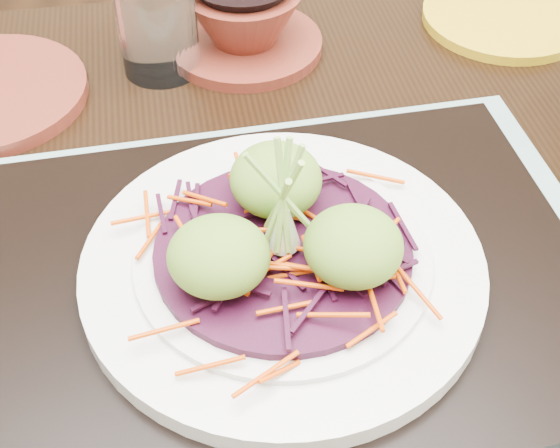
{
  "coord_description": "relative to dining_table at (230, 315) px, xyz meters",
  "views": [
    {
      "loc": [
        -0.01,
        -0.47,
        1.19
      ],
      "look_at": [
        0.03,
        -0.08,
        0.8
      ],
      "focal_mm": 50.0,
      "sensor_mm": 36.0,
      "label": 1
    }
  ],
  "objects": [
    {
      "name": "water_glass",
      "position": [
        -0.05,
        0.25,
        0.15
      ],
      "size": [
        0.09,
        0.09,
        0.11
      ],
      "primitive_type": "cylinder",
      "rotation": [
        0.0,
        0.0,
        -0.17
      ],
      "color": "white",
      "rests_on": "dining_table"
    },
    {
      "name": "placemat",
      "position": [
        0.04,
        -0.06,
        0.1
      ],
      "size": [
        0.55,
        0.45,
        0.0
      ],
      "primitive_type": "cube",
      "rotation": [
        0.0,
        0.0,
        0.1
      ],
      "color": "gray",
      "rests_on": "dining_table"
    },
    {
      "name": "dining_table",
      "position": [
        0.0,
        0.0,
        0.0
      ],
      "size": [
        1.24,
        0.88,
        0.74
      ],
      "rotation": [
        0.0,
        0.0,
        0.07
      ],
      "color": "black",
      "rests_on": "ground"
    },
    {
      "name": "carrot_julienne",
      "position": [
        0.04,
        -0.06,
        0.16
      ],
      "size": [
        0.22,
        0.22,
        0.01
      ],
      "primitive_type": null,
      "color": "#D14303",
      "rests_on": "cabbage_bed"
    },
    {
      "name": "guacamole_scoops",
      "position": [
        0.04,
        -0.06,
        0.17
      ],
      "size": [
        0.16,
        0.14,
        0.05
      ],
      "color": "#5C8828",
      "rests_on": "cabbage_bed"
    },
    {
      "name": "yellow_plate",
      "position": [
        0.32,
        0.3,
        0.1
      ],
      "size": [
        0.23,
        0.23,
        0.01
      ],
      "primitive_type": "cylinder",
      "rotation": [
        0.0,
        0.0,
        0.36
      ],
      "color": "#BA9314",
      "rests_on": "dining_table"
    },
    {
      "name": "cabbage_bed",
      "position": [
        0.04,
        -0.06,
        0.15
      ],
      "size": [
        0.18,
        0.18,
        0.01
      ],
      "primitive_type": "cylinder",
      "color": "#390B23",
      "rests_on": "white_plate"
    },
    {
      "name": "terracotta_bowl_set",
      "position": [
        0.04,
        0.28,
        0.13
      ],
      "size": [
        0.19,
        0.19,
        0.07
      ],
      "rotation": [
        0.0,
        0.0,
        -0.22
      ],
      "color": "#5E2116",
      "rests_on": "dining_table"
    },
    {
      "name": "white_plate",
      "position": [
        0.04,
        -0.06,
        0.13
      ],
      "size": [
        0.29,
        0.29,
        0.02
      ],
      "color": "silver",
      "rests_on": "serving_tray"
    },
    {
      "name": "serving_tray",
      "position": [
        0.04,
        -0.06,
        0.11
      ],
      "size": [
        0.48,
        0.38,
        0.02
      ],
      "primitive_type": "cube",
      "rotation": [
        0.0,
        0.0,
        0.1
      ],
      "color": "black",
      "rests_on": "placemat"
    },
    {
      "name": "scallion_garnish",
      "position": [
        0.04,
        -0.06,
        0.19
      ],
      "size": [
        0.07,
        0.07,
        0.1
      ],
      "primitive_type": null,
      "color": "#80B147",
      "rests_on": "cabbage_bed"
    }
  ]
}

